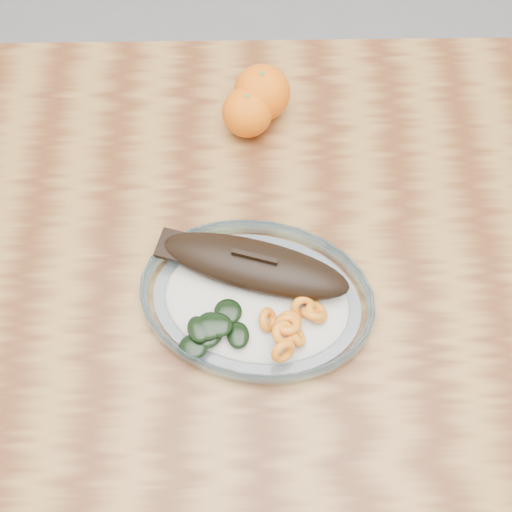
# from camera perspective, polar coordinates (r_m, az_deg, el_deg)

# --- Properties ---
(ground) EXTENTS (3.00, 3.00, 0.00)m
(ground) POSITION_cam_1_polar(r_m,az_deg,el_deg) (1.58, 0.11, -12.31)
(ground) COLOR slate
(ground) RESTS_ON ground
(dining_table) EXTENTS (1.20, 0.80, 0.75)m
(dining_table) POSITION_cam_1_polar(r_m,az_deg,el_deg) (0.97, 0.18, -2.68)
(dining_table) COLOR #5A2E15
(dining_table) RESTS_ON ground
(plated_meal) EXTENTS (0.64, 0.64, 0.08)m
(plated_meal) POSITION_cam_1_polar(r_m,az_deg,el_deg) (0.83, 0.04, -3.61)
(plated_meal) COLOR white
(plated_meal) RESTS_ON dining_table
(orange_left) EXTENTS (0.08, 0.08, 0.08)m
(orange_left) POSITION_cam_1_polar(r_m,az_deg,el_deg) (0.98, 0.53, 14.30)
(orange_left) COLOR #FF6A05
(orange_left) RESTS_ON dining_table
(orange_right) EXTENTS (0.07, 0.07, 0.07)m
(orange_right) POSITION_cam_1_polar(r_m,az_deg,el_deg) (0.97, -0.78, 12.64)
(orange_right) COLOR #FF6A05
(orange_right) RESTS_ON dining_table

